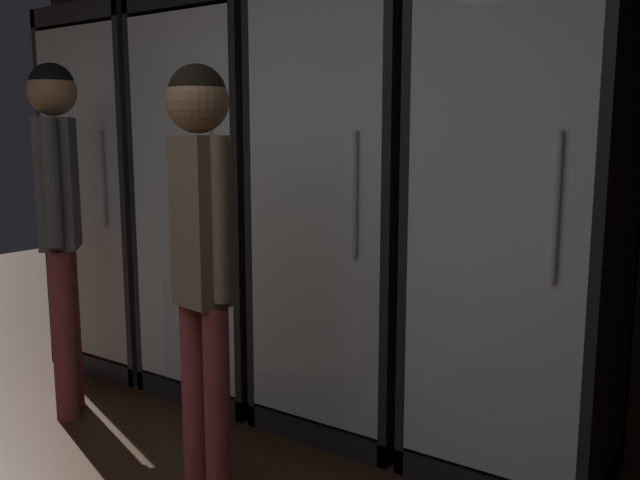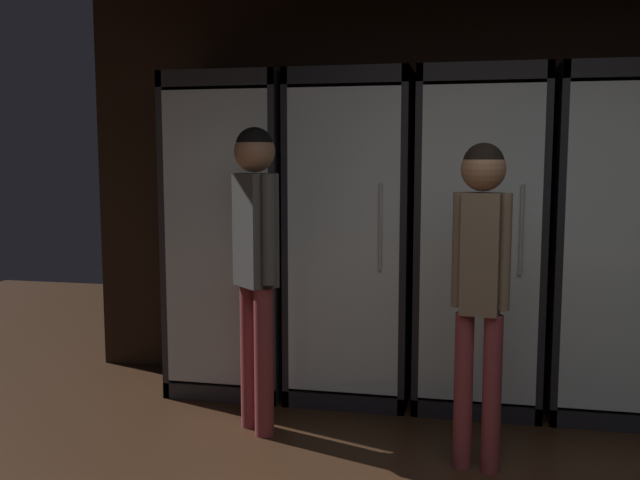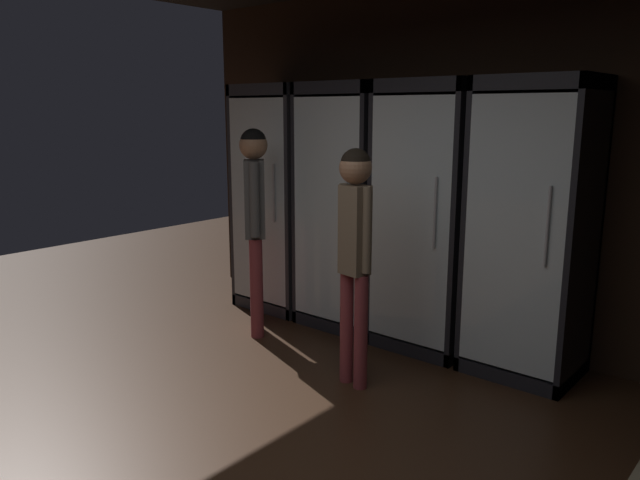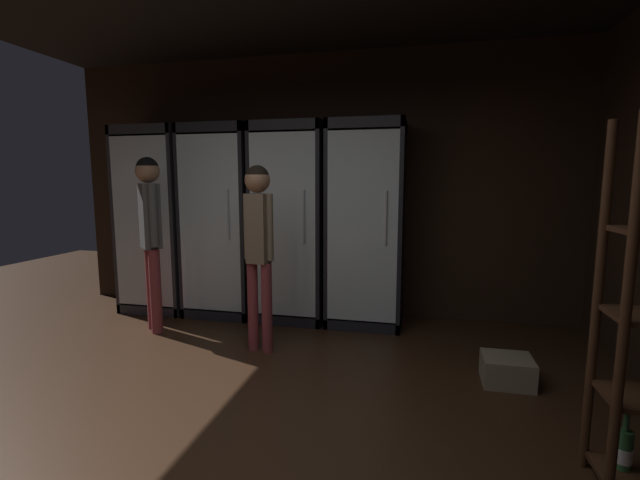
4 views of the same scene
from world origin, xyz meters
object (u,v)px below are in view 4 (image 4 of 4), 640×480
(cooler_right, at_px, (367,226))
(shopper_near, at_px, (258,233))
(wine_crate_floor, at_px, (507,370))
(shopper_far, at_px, (150,223))
(cooler_left, at_px, (225,223))
(cooler_far_left, at_px, (161,222))
(cooler_center, at_px, (293,225))

(cooler_right, bearing_deg, shopper_near, -128.20)
(shopper_near, relative_size, wine_crate_floor, 4.60)
(shopper_far, bearing_deg, wine_crate_floor, -7.73)
(cooler_left, bearing_deg, wine_crate_floor, -23.06)
(cooler_left, relative_size, shopper_near, 1.29)
(cooler_left, bearing_deg, cooler_far_left, -179.88)
(cooler_left, distance_m, cooler_center, 0.78)
(shopper_near, bearing_deg, cooler_left, 128.07)
(shopper_far, bearing_deg, cooler_right, 20.50)
(cooler_right, bearing_deg, shopper_far, -159.50)
(cooler_center, height_order, wine_crate_floor, cooler_center)
(cooler_right, bearing_deg, cooler_center, -179.97)
(cooler_right, height_order, wine_crate_floor, cooler_right)
(cooler_far_left, xyz_separation_m, cooler_left, (0.78, 0.00, 0.01))
(shopper_near, bearing_deg, cooler_right, 51.80)
(cooler_far_left, distance_m, cooler_left, 0.78)
(cooler_left, relative_size, cooler_center, 1.00)
(cooler_far_left, xyz_separation_m, shopper_near, (1.56, -0.99, 0.03))
(cooler_far_left, relative_size, cooler_left, 1.00)
(cooler_center, xyz_separation_m, cooler_right, (0.78, 0.00, 0.00))
(cooler_center, relative_size, cooler_right, 1.00)
(cooler_center, distance_m, wine_crate_floor, 2.45)
(cooler_right, bearing_deg, cooler_far_left, -179.95)
(cooler_left, xyz_separation_m, wine_crate_floor, (2.74, -1.17, -0.90))
(cooler_center, distance_m, cooler_right, 0.78)
(cooler_center, bearing_deg, cooler_left, -179.98)
(shopper_near, height_order, shopper_far, shopper_far)
(cooler_right, distance_m, shopper_near, 1.27)
(shopper_near, bearing_deg, shopper_far, 167.85)
(cooler_right, xyz_separation_m, wine_crate_floor, (1.17, -1.17, -0.90))
(cooler_right, height_order, shopper_near, cooler_right)
(cooler_left, distance_m, shopper_far, 0.85)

